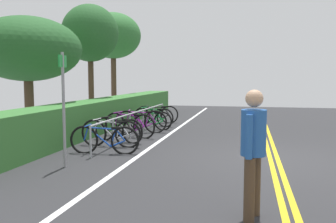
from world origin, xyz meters
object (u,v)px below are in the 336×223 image
at_px(bicycle_3, 129,125).
at_px(sign_post_near, 63,99).
at_px(bicycle_1, 111,133).
at_px(bicycle_7, 157,114).
at_px(bicycle_4, 141,122).
at_px(tree_mid, 27,49).
at_px(bicycle_2, 118,130).
at_px(tree_far_right, 90,34).
at_px(tree_extra, 113,36).
at_px(bicycle_0, 105,140).
at_px(bicycle_5, 150,120).
at_px(bike_rack, 137,117).
at_px(bicycle_6, 153,117).
at_px(pedestrian, 253,145).

bearing_deg(bicycle_3, sign_post_near, 178.92).
distance_m(bicycle_1, bicycle_7, 5.08).
relative_size(bicycle_4, bicycle_7, 1.01).
distance_m(bicycle_7, sign_post_near, 7.46).
height_order(bicycle_3, tree_mid, tree_mid).
bearing_deg(tree_mid, bicycle_2, -102.46).
bearing_deg(bicycle_3, bicycle_1, -179.44).
bearing_deg(tree_far_right, tree_mid, 168.33).
xyz_separation_m(tree_far_right, tree_extra, (4.22, 0.66, 0.38)).
bearing_deg(bicycle_0, tree_mid, 56.53).
relative_size(bicycle_2, bicycle_3, 0.93).
bearing_deg(tree_extra, bicycle_1, -159.44).
bearing_deg(bicycle_5, bicycle_0, -179.58).
bearing_deg(bicycle_2, bicycle_5, -5.13).
bearing_deg(bicycle_1, bicycle_2, 5.55).
distance_m(bike_rack, bicycle_0, 2.98).
bearing_deg(bicycle_2, tree_far_right, 33.37).
height_order(bicycle_5, bicycle_7, bicycle_7).
xyz_separation_m(bicycle_2, bicycle_5, (2.59, -0.23, -0.02)).
height_order(bicycle_7, tree_mid, tree_mid).
relative_size(bicycle_4, bicycle_5, 1.05).
height_order(bicycle_3, bicycle_4, same).
distance_m(bicycle_1, tree_far_right, 6.30).
relative_size(bicycle_6, sign_post_near, 0.72).
bearing_deg(bicycle_7, bicycle_2, 179.53).
height_order(pedestrian, tree_extra, tree_extra).
bearing_deg(bicycle_3, tree_far_right, 40.45).
distance_m(bicycle_0, bicycle_3, 2.47).
bearing_deg(pedestrian, bicycle_5, 24.59).
height_order(bicycle_5, tree_far_right, tree_far_right).
relative_size(bicycle_3, tree_mid, 0.47).
distance_m(pedestrian, tree_mid, 9.19).
bearing_deg(bicycle_0, bike_rack, 2.37).
relative_size(bike_rack, tree_far_right, 1.49).
xyz_separation_m(bicycle_4, bicycle_6, (1.75, 0.04, -0.03)).
bearing_deg(sign_post_near, bicycle_1, -2.19).
distance_m(bike_rack, bicycle_1, 2.08).
bearing_deg(bicycle_4, tree_extra, 28.04).
distance_m(bicycle_4, tree_mid, 4.29).
bearing_deg(bicycle_5, bicycle_6, 7.73).
bearing_deg(bicycle_1, bicycle_4, -1.77).
xyz_separation_m(bicycle_6, tree_mid, (-2.79, 3.40, 2.38)).
relative_size(bicycle_3, tree_far_right, 0.38).
height_order(bicycle_4, tree_far_right, tree_far_right).
relative_size(sign_post_near, tree_mid, 0.62).
bearing_deg(bicycle_6, bicycle_0, -178.26).
relative_size(bicycle_2, bicycle_6, 0.99).
bearing_deg(bicycle_4, bicycle_7, 2.48).
bearing_deg(bicycle_0, bicycle_6, 1.74).
distance_m(bicycle_0, bicycle_1, 0.92).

